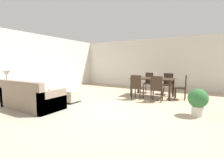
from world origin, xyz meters
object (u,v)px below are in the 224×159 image
object	(u,v)px
side_table	(7,90)
dining_chair_far_right	(168,83)
vase_centerpiece	(155,75)
couch	(31,98)
dining_chair_near_left	(137,86)
dining_chair_near_right	(157,87)
table_lamp	(6,74)
dining_chair_head_east	(183,86)
dining_table	(152,80)
dining_chair_far_left	(149,81)
ottoman_table	(65,95)
potted_plant	(198,100)

from	to	relation	value
side_table	dining_chair_far_right	xyz separation A→B (m)	(4.41, 4.35, 0.05)
vase_centerpiece	couch	bearing A→B (deg)	-128.61
dining_chair_near_left	dining_chair_near_right	xyz separation A→B (m)	(0.75, -0.02, 0.00)
couch	dining_chair_near_right	size ratio (longest dim) A/B	2.11
table_lamp	dining_chair_head_east	distance (m)	6.25
couch	dining_chair_far_right	xyz separation A→B (m)	(3.14, 4.32, 0.22)
dining_table	vase_centerpiece	size ratio (longest dim) A/B	6.75
dining_chair_head_east	dining_chair_far_left	bearing A→B (deg)	152.23
couch	ottoman_table	world-z (taller)	couch
dining_chair_near_left	dining_chair_head_east	bearing A→B (deg)	28.65
dining_table	couch	bearing A→B (deg)	-127.48
dining_table	dining_chair_far_left	distance (m)	0.94
dining_chair_far_right	vase_centerpiece	bearing A→B (deg)	-113.02
dining_table	dining_chair_near_right	bearing A→B (deg)	-64.81
table_lamp	dining_chair_near_left	bearing A→B (deg)	37.34
dining_chair_near_left	dining_chair_far_right	xyz separation A→B (m)	(0.81, 1.60, 0.00)
couch	dining_chair_near_right	xyz separation A→B (m)	(3.08, 2.70, 0.22)
vase_centerpiece	potted_plant	distance (m)	2.45
dining_chair_near_right	dining_chair_far_right	xyz separation A→B (m)	(0.06, 1.62, 0.00)
dining_chair_far_left	potted_plant	world-z (taller)	dining_chair_far_left
dining_chair_near_right	dining_chair_head_east	distance (m)	1.13
table_lamp	dining_table	xyz separation A→B (m)	(3.97, 3.54, -0.34)
couch	dining_chair_near_right	distance (m)	4.10
potted_plant	dining_chair_far_left	bearing A→B (deg)	128.11
ottoman_table	table_lamp	size ratio (longest dim) A/B	2.21
side_table	vase_centerpiece	distance (m)	5.38
couch	side_table	bearing A→B (deg)	-178.91
dining_chair_near_left	dining_chair_far_right	size ratio (longest dim) A/B	1.00
dining_table	potted_plant	world-z (taller)	dining_table
dining_chair_far_right	dining_chair_near_right	bearing A→B (deg)	-92.23
dining_table	dining_chair_far_right	bearing A→B (deg)	61.17
dining_chair_head_east	potted_plant	distance (m)	1.93
dining_table	dining_chair_near_left	xyz separation A→B (m)	(-0.37, -0.79, -0.15)
ottoman_table	dining_chair_near_left	world-z (taller)	dining_chair_near_left
table_lamp	dining_table	bearing A→B (deg)	41.74
dining_chair_far_right	dining_table	bearing A→B (deg)	-118.83
couch	ottoman_table	size ratio (longest dim) A/B	1.67
side_table	dining_chair_near_right	world-z (taller)	dining_chair_near_right
table_lamp	dining_table	distance (m)	5.33
dining_chair_near_left	dining_chair_far_right	world-z (taller)	same
table_lamp	dining_chair_far_right	distance (m)	6.21
dining_chair_far_left	table_lamp	bearing A→B (deg)	-129.22
side_table	vase_centerpiece	size ratio (longest dim) A/B	2.48
dining_chair_near_right	dining_chair_far_right	size ratio (longest dim) A/B	1.00
couch	dining_chair_near_left	world-z (taller)	dining_chair_near_left
couch	dining_chair_far_left	xyz separation A→B (m)	(2.30, 4.35, 0.22)
dining_chair_near_right	potted_plant	bearing A→B (deg)	-37.55
table_lamp	potted_plant	bearing A→B (deg)	16.91
side_table	dining_chair_far_left	size ratio (longest dim) A/B	0.65
dining_chair_far_left	dining_chair_far_right	xyz separation A→B (m)	(0.84, -0.03, 0.00)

